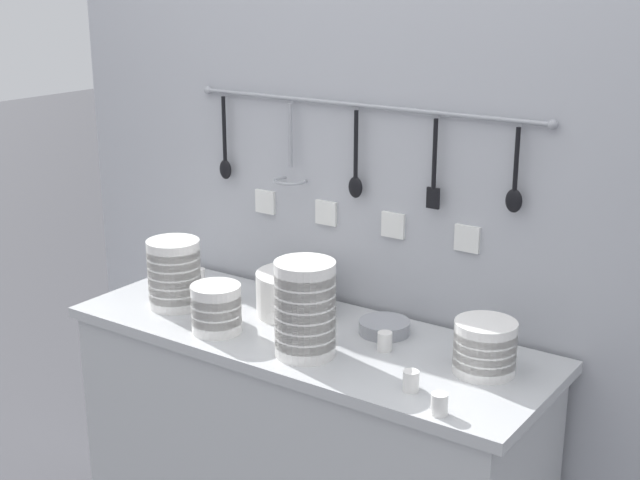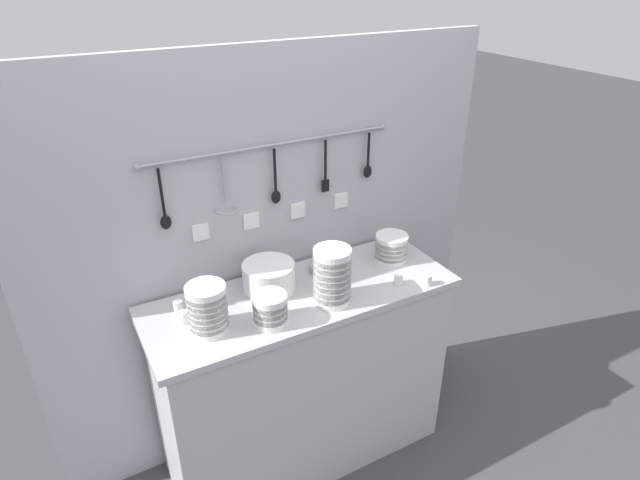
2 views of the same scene
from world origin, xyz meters
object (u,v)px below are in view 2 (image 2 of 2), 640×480
Objects in this scene: cup_front_left at (178,306)px; cup_back_right at (398,279)px; bowl_stack_tall_left at (332,276)px; cup_edge_far at (427,280)px; bowl_stack_nested_right at (391,248)px; cup_centre at (184,317)px; cup_beside_plates at (215,300)px; plate_stack at (269,277)px; bowl_stack_short_front at (207,309)px; steel_mixing_bowl at (324,267)px; cup_edge_near at (346,272)px; bowl_stack_back_corner at (270,309)px.

cup_front_left and cup_back_right have the same top height.
bowl_stack_tall_left is 4.98× the size of cup_edge_far.
bowl_stack_nested_right is at bearing -4.22° from cup_front_left.
cup_back_right is at bearing -11.28° from cup_centre.
cup_beside_plates is (-0.43, 0.21, -0.10)m from bowl_stack_tall_left.
cup_beside_plates is at bearing 177.06° from bowl_stack_nested_right.
bowl_stack_short_front is at bearing -154.03° from plate_stack.
steel_mixing_bowl is at bearing 6.70° from cup_centre.
cup_centre is (-1.00, 0.24, 0.00)m from cup_edge_far.
bowl_stack_nested_right is 3.06× the size of cup_back_right.
cup_edge_near is 1.00× the size of cup_centre.
bowl_stack_short_front is 0.63m from steel_mixing_bowl.
cup_edge_far is 1.00× the size of cup_centre.
cup_front_left and cup_edge_far have the same top height.
cup_back_right is at bearing -17.27° from cup_beside_plates.
cup_centre is at bearing 168.72° from cup_back_right.
bowl_stack_tall_left is 1.24× the size of bowl_stack_short_front.
cup_front_left is (-0.29, 0.25, -0.04)m from bowl_stack_back_corner.
bowl_stack_short_front is at bearing -163.84° from steel_mixing_bowl.
bowl_stack_tall_left is 0.49m from cup_beside_plates.
cup_beside_plates is at bearing 160.85° from cup_edge_far.
bowl_stack_tall_left reaches higher than cup_beside_plates.
cup_front_left is at bearing 111.59° from bowl_stack_short_front.
cup_back_right reaches higher than steel_mixing_bowl.
cup_edge_far and cup_back_right have the same top height.
bowl_stack_short_front is 0.94m from cup_edge_far.
cup_beside_plates is 1.00× the size of cup_front_left.
cup_front_left is 1.00× the size of cup_centre.
bowl_stack_tall_left is 0.51m from bowl_stack_short_front.
bowl_stack_tall_left is 0.29m from bowl_stack_back_corner.
bowl_stack_short_front is at bearing -173.45° from bowl_stack_nested_right.
bowl_stack_back_corner is at bearing -112.72° from plate_stack.
bowl_stack_short_front is (-0.50, 0.06, -0.02)m from bowl_stack_tall_left.
cup_edge_near is 0.73m from cup_centre.
cup_centre is (-0.00, -0.08, 0.00)m from cup_front_left.
cup_edge_near reaches higher than steel_mixing_bowl.
cup_back_right is at bearing -48.88° from steel_mixing_bowl.
bowl_stack_back_corner is 2.72× the size of cup_front_left.
bowl_stack_nested_right is at bearing 14.42° from bowl_stack_back_corner.
cup_beside_plates and cup_front_left have the same top height.
plate_stack is at bearing 167.15° from cup_edge_near.
cup_beside_plates is (0.07, 0.15, -0.07)m from bowl_stack_short_front.
cup_back_right is at bearing -5.83° from bowl_stack_short_front.
bowl_stack_tall_left is 4.98× the size of cup_front_left.
bowl_stack_back_corner reaches higher than cup_edge_near.
cup_front_left is (-0.98, 0.07, -0.04)m from bowl_stack_nested_right.
bowl_stack_nested_right reaches higher than steel_mixing_bowl.
steel_mixing_bowl is 0.67m from cup_front_left.
bowl_stack_nested_right is 0.26m from cup_edge_far.
bowl_stack_back_corner reaches higher than cup_back_right.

